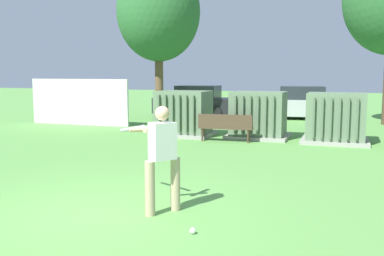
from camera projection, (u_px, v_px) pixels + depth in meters
The scene contains 11 objects.
ground_plane at pixel (97, 214), 7.05m from camera, with size 96.00×96.00×0.00m, color #5B9947.
fence_panel at pixel (79, 102), 19.18m from camera, with size 4.80×0.12×2.00m, color white.
transformer_west at pixel (184, 114), 15.80m from camera, with size 2.10×1.70×1.62m.
transformer_mid_west at pixel (258, 116), 15.21m from camera, with size 2.10×1.70×1.62m.
transformer_mid_east at pixel (336, 119), 14.18m from camera, with size 2.10×1.70×1.62m.
park_bench at pixel (225, 126), 14.40m from camera, with size 1.82×0.51×0.92m.
batter at pixel (161, 153), 7.05m from camera, with size 1.44×1.16×1.74m.
sports_ball at pixel (193, 231), 6.17m from camera, with size 0.09×0.09×0.09m, color white.
tree_left at pixel (159, 12), 20.19m from camera, with size 3.86×3.86×7.38m.
parked_car_leftmost at pixel (196, 102), 22.69m from camera, with size 4.25×2.02×1.62m.
parked_car_left_of_center at pixel (299, 104), 21.63m from camera, with size 4.38×2.32×1.62m.
Camera 1 is at (3.73, -5.92, 2.26)m, focal length 40.93 mm.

